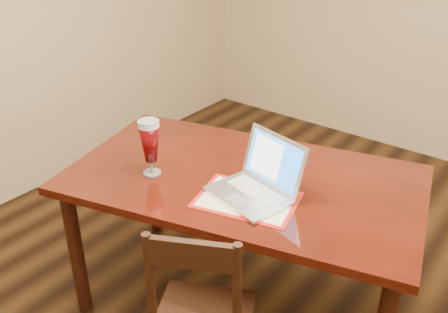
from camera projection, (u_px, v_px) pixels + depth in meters
The scene contains 1 object.
dining_table at pixel (241, 192), 2.49m from camera, with size 1.90×1.36×1.09m.
Camera 1 is at (0.95, -1.67, 2.04)m, focal length 40.00 mm.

